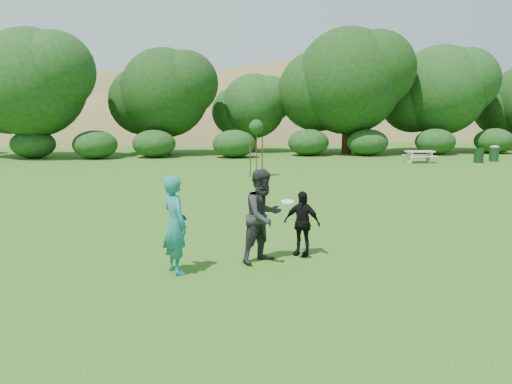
{
  "coord_description": "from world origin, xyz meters",
  "views": [
    {
      "loc": [
        -1.49,
        -9.98,
        3.18
      ],
      "look_at": [
        0.0,
        3.0,
        1.1
      ],
      "focal_mm": 35.0,
      "sensor_mm": 36.0,
      "label": 1
    }
  ],
  "objects_px": {
    "trash_can_near": "(479,156)",
    "picnic_table": "(420,155)",
    "player_black": "(302,223)",
    "player_teal": "(175,225)",
    "sapling": "(256,128)",
    "player_grey": "(263,216)",
    "trash_can_lidded": "(494,153)"
  },
  "relations": [
    {
      "from": "trash_can_near",
      "to": "sapling",
      "type": "distance_m",
      "value": 16.12
    },
    {
      "from": "player_teal",
      "to": "trash_can_lidded",
      "type": "bearing_deg",
      "value": -69.4
    },
    {
      "from": "player_teal",
      "to": "player_black",
      "type": "relative_size",
      "value": 1.35
    },
    {
      "from": "trash_can_near",
      "to": "picnic_table",
      "type": "relative_size",
      "value": 0.5
    },
    {
      "from": "player_teal",
      "to": "player_black",
      "type": "bearing_deg",
      "value": -97.07
    },
    {
      "from": "player_grey",
      "to": "trash_can_near",
      "type": "distance_m",
      "value": 25.77
    },
    {
      "from": "player_black",
      "to": "player_teal",
      "type": "bearing_deg",
      "value": -126.8
    },
    {
      "from": "trash_can_near",
      "to": "player_black",
      "type": "bearing_deg",
      "value": -128.83
    },
    {
      "from": "player_black",
      "to": "picnic_table",
      "type": "relative_size",
      "value": 0.81
    },
    {
      "from": "trash_can_near",
      "to": "sapling",
      "type": "xyz_separation_m",
      "value": [
        -15.02,
        -5.52,
        1.97
      ]
    },
    {
      "from": "player_teal",
      "to": "trash_can_lidded",
      "type": "xyz_separation_m",
      "value": [
        19.88,
        21.11,
        -0.44
      ]
    },
    {
      "from": "picnic_table",
      "to": "player_black",
      "type": "bearing_deg",
      "value": -120.81
    },
    {
      "from": "player_teal",
      "to": "player_grey",
      "type": "height_order",
      "value": "player_grey"
    },
    {
      "from": "trash_can_near",
      "to": "sapling",
      "type": "bearing_deg",
      "value": -159.81
    },
    {
      "from": "trash_can_near",
      "to": "picnic_table",
      "type": "xyz_separation_m",
      "value": [
        -3.72,
        0.53,
        0.07
      ]
    },
    {
      "from": "trash_can_near",
      "to": "picnic_table",
      "type": "bearing_deg",
      "value": 171.94
    },
    {
      "from": "player_teal",
      "to": "trash_can_near",
      "type": "relative_size",
      "value": 2.19
    },
    {
      "from": "player_grey",
      "to": "sapling",
      "type": "xyz_separation_m",
      "value": [
        1.49,
        14.26,
        1.42
      ]
    },
    {
      "from": "sapling",
      "to": "player_black",
      "type": "bearing_deg",
      "value": -92.34
    },
    {
      "from": "player_teal",
      "to": "picnic_table",
      "type": "xyz_separation_m",
      "value": [
        14.62,
        20.84,
        -0.47
      ]
    },
    {
      "from": "player_teal",
      "to": "player_grey",
      "type": "distance_m",
      "value": 1.91
    },
    {
      "from": "player_grey",
      "to": "picnic_table",
      "type": "xyz_separation_m",
      "value": [
        12.79,
        20.31,
        -0.49
      ]
    },
    {
      "from": "player_grey",
      "to": "player_black",
      "type": "xyz_separation_m",
      "value": [
        0.93,
        0.42,
        -0.27
      ]
    },
    {
      "from": "player_black",
      "to": "picnic_table",
      "type": "distance_m",
      "value": 23.16
    },
    {
      "from": "player_teal",
      "to": "sapling",
      "type": "relative_size",
      "value": 0.69
    },
    {
      "from": "player_black",
      "to": "picnic_table",
      "type": "xyz_separation_m",
      "value": [
        11.86,
        19.89,
        -0.21
      ]
    },
    {
      "from": "picnic_table",
      "to": "trash_can_near",
      "type": "bearing_deg",
      "value": -8.06
    },
    {
      "from": "player_teal",
      "to": "picnic_table",
      "type": "distance_m",
      "value": 25.46
    },
    {
      "from": "player_grey",
      "to": "trash_can_lidded",
      "type": "height_order",
      "value": "player_grey"
    },
    {
      "from": "player_grey",
      "to": "trash_can_near",
      "type": "relative_size",
      "value": 2.23
    },
    {
      "from": "trash_can_near",
      "to": "trash_can_lidded",
      "type": "bearing_deg",
      "value": 27.44
    },
    {
      "from": "trash_can_near",
      "to": "sapling",
      "type": "relative_size",
      "value": 0.32
    }
  ]
}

